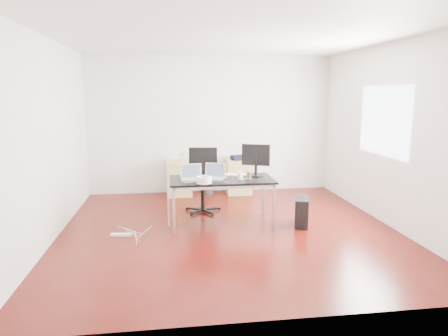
{
  "coord_description": "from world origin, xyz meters",
  "views": [
    {
      "loc": [
        -0.85,
        -5.72,
        2.02
      ],
      "look_at": [
        0.0,
        0.55,
        0.85
      ],
      "focal_mm": 32.0,
      "sensor_mm": 36.0,
      "label": 1
    }
  ],
  "objects": [
    {
      "name": "filing_cabinet_right",
      "position": [
        0.53,
        2.23,
        0.35
      ],
      "size": [
        0.5,
        0.5,
        0.7
      ],
      "primitive_type": "cube",
      "color": "tan",
      "rests_on": "ground"
    },
    {
      "name": "cup_brown",
      "position": [
        0.35,
        0.26,
        0.78
      ],
      "size": [
        0.1,
        0.1,
        0.1
      ],
      "primitive_type": "cylinder",
      "rotation": [
        0.0,
        0.0,
        0.33
      ],
      "color": "brown",
      "rests_on": "desk"
    },
    {
      "name": "room_shell",
      "position": [
        0.04,
        0.0,
        1.4
      ],
      "size": [
        5.0,
        5.0,
        5.0
      ],
      "color": "#3B0A06",
      "rests_on": "ground"
    },
    {
      "name": "filing_cabinet_left",
      "position": [
        -0.69,
        2.23,
        0.35
      ],
      "size": [
        0.5,
        0.5,
        0.7
      ],
      "primitive_type": "cube",
      "color": "tan",
      "rests_on": "ground"
    },
    {
      "name": "navy_garment",
      "position": [
        0.54,
        2.24,
        0.74
      ],
      "size": [
        0.35,
        0.3,
        0.09
      ],
      "primitive_type": "cube",
      "rotation": [
        0.0,
        0.0,
        0.22
      ],
      "color": "black",
      "rests_on": "filing_cabinet_right"
    },
    {
      "name": "cable_coil",
      "position": [
        -0.37,
        -0.02,
        0.78
      ],
      "size": [
        0.24,
        0.24,
        0.11
      ],
      "rotation": [
        0.0,
        0.0,
        -0.4
      ],
      "color": "white",
      "rests_on": "desk"
    },
    {
      "name": "laptop_left",
      "position": [
        -0.54,
        0.29,
        0.79
      ],
      "size": [
        0.35,
        0.28,
        0.23
      ],
      "rotation": [
        0.0,
        0.0,
        0.07
      ],
      "color": "silver",
      "rests_on": "desk"
    },
    {
      "name": "pc_tower",
      "position": [
        1.16,
        0.05,
        0.22
      ],
      "size": [
        0.35,
        0.49,
        0.44
      ],
      "primitive_type": "cube",
      "rotation": [
        0.0,
        0.0,
        -0.37
      ],
      "color": "black",
      "rests_on": "ground"
    },
    {
      "name": "laptop_right",
      "position": [
        -0.18,
        0.31,
        0.79
      ],
      "size": [
        0.4,
        0.36,
        0.23
      ],
      "rotation": [
        0.0,
        0.0,
        -0.41
      ],
      "color": "silver",
      "rests_on": "desk"
    },
    {
      "name": "wastebasket",
      "position": [
        -0.1,
        2.25,
        0.14
      ],
      "size": [
        0.26,
        0.26,
        0.28
      ],
      "primitive_type": "cylinder",
      "rotation": [
        0.0,
        0.0,
        0.1
      ],
      "color": "black",
      "rests_on": "ground"
    },
    {
      "name": "speaker",
      "position": [
        -0.62,
        2.21,
        0.79
      ],
      "size": [
        0.1,
        0.09,
        0.18
      ],
      "primitive_type": "cube",
      "rotation": [
        0.0,
        0.0,
        0.13
      ],
      "color": "#9E9E9E",
      "rests_on": "filing_cabinet_left"
    },
    {
      "name": "monitor",
      "position": [
        0.5,
        0.44,
        1.01
      ],
      "size": [
        0.44,
        0.26,
        0.51
      ],
      "rotation": [
        0.0,
        0.0,
        -0.39
      ],
      "color": "black",
      "rests_on": "desk"
    },
    {
      "name": "power_strip",
      "position": [
        -1.59,
        -0.06,
        0.02
      ],
      "size": [
        0.31,
        0.1,
        0.04
      ],
      "primitive_type": "cube",
      "rotation": [
        0.0,
        0.0,
        -0.14
      ],
      "color": "white",
      "rests_on": "ground"
    },
    {
      "name": "office_chair",
      "position": [
        -0.3,
        1.07,
        0.61
      ],
      "size": [
        0.54,
        0.56,
        1.08
      ],
      "rotation": [
        0.0,
        0.0,
        -0.14
      ],
      "color": "black",
      "rests_on": "ground"
    },
    {
      "name": "power_adapter",
      "position": [
        -0.29,
        0.11,
        0.74
      ],
      "size": [
        0.08,
        0.08,
        0.03
      ],
      "primitive_type": "cube",
      "rotation": [
        0.0,
        0.0,
        0.1
      ],
      "color": "white",
      "rests_on": "desk"
    },
    {
      "name": "cup_white",
      "position": [
        0.2,
        0.2,
        0.79
      ],
      "size": [
        0.1,
        0.1,
        0.12
      ],
      "primitive_type": "cylinder",
      "rotation": [
        0.0,
        0.0,
        -0.32
      ],
      "color": "white",
      "rests_on": "desk"
    },
    {
      "name": "keyboard",
      "position": [
        0.15,
        0.52,
        0.74
      ],
      "size": [
        0.45,
        0.2,
        0.02
      ],
      "primitive_type": "cube",
      "rotation": [
        0.0,
        0.0,
        -0.14
      ],
      "color": "white",
      "rests_on": "desk"
    },
    {
      "name": "desk",
      "position": [
        -0.07,
        0.29,
        0.68
      ],
      "size": [
        1.6,
        0.8,
        0.73
      ],
      "color": "black",
      "rests_on": "ground"
    }
  ]
}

